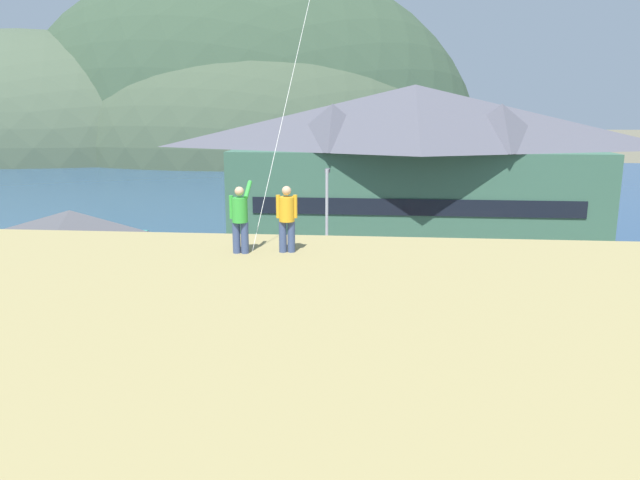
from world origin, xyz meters
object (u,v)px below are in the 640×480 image
object	(u,v)px
moored_boat_outer_mooring	(388,221)
parked_car_back_row_left	(195,296)
harbor_lodge	(413,166)
parking_light_pole	(327,226)
person_companion	(287,217)
parked_car_back_row_right	(463,354)
storage_shed_near_lot	(74,259)
wharf_dock	(353,217)
parked_car_mid_row_near	(8,345)
parked_car_front_row_silver	(427,311)
moored_boat_wharfside	(317,210)
person_kite_flyer	(240,217)

from	to	relation	value
moored_boat_outer_mooring	parked_car_back_row_left	distance (m)	26.18
harbor_lodge	parking_light_pole	bearing A→B (deg)	-114.49
parked_car_back_row_left	person_companion	xyz separation A→B (m)	(6.97, -13.86, 6.77)
parked_car_back_row_left	parked_car_back_row_right	distance (m)	14.34
parked_car_back_row_left	person_companion	size ratio (longest dim) A/B	2.44
storage_shed_near_lot	moored_boat_outer_mooring	size ratio (longest dim) A/B	1.32
wharf_dock	parked_car_mid_row_near	world-z (taller)	parked_car_mid_row_near
harbor_lodge	moored_boat_outer_mooring	distance (m)	10.94
parked_car_front_row_silver	parking_light_pole	xyz separation A→B (m)	(-5.22, 4.58, 3.21)
wharf_dock	person_companion	world-z (taller)	person_companion
parked_car_back_row_right	person_companion	bearing A→B (deg)	-128.07
storage_shed_near_lot	parked_car_front_row_silver	xyz separation A→B (m)	(18.38, -1.60, -1.74)
parked_car_back_row_left	person_companion	distance (m)	16.93
storage_shed_near_lot	parked_car_mid_row_near	distance (m)	7.71
storage_shed_near_lot	parking_light_pole	size ratio (longest dim) A/B	1.07
moored_boat_wharfside	parked_car_back_row_left	xyz separation A→B (m)	(-3.54, -29.21, 0.34)
person_kite_flyer	person_companion	world-z (taller)	person_kite_flyer
parked_car_mid_row_near	parking_light_pole	distance (m)	16.45
moored_boat_wharfside	person_companion	bearing A→B (deg)	-85.43
wharf_dock	parking_light_pole	world-z (taller)	parking_light_pole
parked_car_mid_row_near	moored_boat_wharfside	bearing A→B (deg)	75.79
storage_shed_near_lot	parked_car_back_row_left	world-z (taller)	storage_shed_near_lot
moored_boat_outer_mooring	parked_car_back_row_right	bearing A→B (deg)	-85.35
storage_shed_near_lot	parked_car_front_row_silver	bearing A→B (deg)	-4.96
storage_shed_near_lot	parking_light_pole	distance (m)	13.58
wharf_dock	parked_car_front_row_silver	size ratio (longest dim) A/B	3.16
wharf_dock	moored_boat_outer_mooring	distance (m)	4.85
storage_shed_near_lot	harbor_lodge	bearing A→B (deg)	38.36
parked_car_back_row_right	parking_light_pole	distance (m)	11.88
wharf_dock	moored_boat_wharfside	xyz separation A→B (m)	(-3.58, 1.61, 0.37)
parked_car_mid_row_near	person_kite_flyer	bearing A→B (deg)	-30.94
parked_car_front_row_silver	parked_car_back_row_right	xyz separation A→B (m)	(1.02, -5.01, 0.00)
harbor_lodge	parking_light_pole	distance (m)	12.97
moored_boat_wharfside	parking_light_pole	distance (m)	26.39
wharf_dock	parked_car_back_row_left	distance (m)	28.51
parked_car_back_row_left	parked_car_mid_row_near	bearing A→B (deg)	-128.29
storage_shed_near_lot	parked_car_back_row_left	xyz separation A→B (m)	(6.55, -0.26, -1.74)
parking_light_pole	person_kite_flyer	world-z (taller)	person_kite_flyer
parked_car_back_row_left	person_companion	bearing A→B (deg)	-63.28
wharf_dock	moored_boat_wharfside	bearing A→B (deg)	155.79
moored_boat_wharfside	parked_car_back_row_right	xyz separation A→B (m)	(9.32, -35.56, 0.34)
parked_car_front_row_silver	person_companion	xyz separation A→B (m)	(-4.86, -12.52, 6.77)
storage_shed_near_lot	parked_car_mid_row_near	xyz separation A→B (m)	(0.87, -7.46, -1.74)
wharf_dock	parking_light_pole	distance (m)	24.68
wharf_dock	person_companion	size ratio (longest dim) A/B	7.67
harbor_lodge	storage_shed_near_lot	size ratio (longest dim) A/B	3.46
parked_car_front_row_silver	person_companion	world-z (taller)	person_companion
wharf_dock	person_kite_flyer	world-z (taller)	person_kite_flyer
parked_car_front_row_silver	parked_car_back_row_right	distance (m)	5.11
storage_shed_near_lot	moored_boat_outer_mooring	bearing A→B (deg)	54.55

